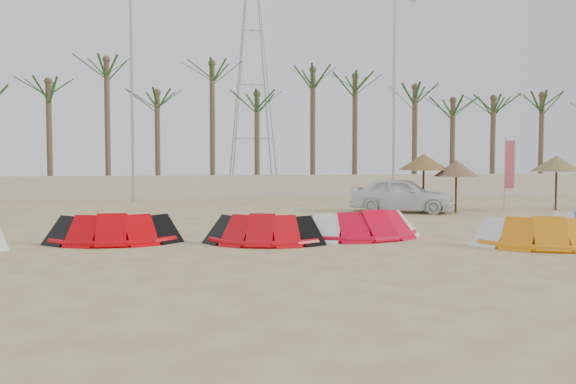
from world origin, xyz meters
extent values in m
plane|color=tan|center=(0.00, 0.00, 0.00)|extent=(120.00, 120.00, 0.00)
cube|color=beige|center=(0.00, 22.00, 0.65)|extent=(60.00, 0.30, 1.30)
cylinder|color=brown|center=(-4.00, 23.50, 3.25)|extent=(0.32, 0.32, 6.50)
ellipsoid|color=#194719|center=(-4.00, 23.50, 6.50)|extent=(4.00, 4.00, 2.40)
cylinder|color=brown|center=(6.00, 23.50, 3.25)|extent=(0.32, 0.32, 6.50)
ellipsoid|color=#194719|center=(6.00, 23.50, 6.50)|extent=(4.00, 4.00, 2.40)
cylinder|color=brown|center=(16.00, 23.50, 3.25)|extent=(0.32, 0.32, 6.50)
ellipsoid|color=#194719|center=(16.00, 23.50, 6.50)|extent=(4.00, 4.00, 2.40)
cylinder|color=#A5A8AD|center=(-6.00, 20.00, 5.50)|extent=(0.14, 0.14, 11.00)
cylinder|color=#A5A8AD|center=(8.00, 20.00, 5.50)|extent=(0.14, 0.14, 11.00)
cube|color=#A5A8AD|center=(9.00, 20.00, 10.85)|extent=(0.35, 0.14, 0.10)
cylinder|color=#CB0007|center=(-5.19, 4.32, 0.10)|extent=(3.31, 0.27, 0.20)
cube|color=black|center=(-6.68, 4.42, 0.25)|extent=(0.62, 1.11, 0.40)
cube|color=black|center=(-3.71, 4.42, 0.25)|extent=(0.62, 1.11, 0.40)
cylinder|color=red|center=(-1.06, 3.55, 0.10)|extent=(2.87, 0.98, 0.20)
cube|color=black|center=(-2.38, 3.65, 0.25)|extent=(0.87, 1.22, 0.40)
cube|color=black|center=(0.25, 3.65, 0.25)|extent=(0.87, 1.22, 0.40)
cylinder|color=red|center=(2.11, 4.26, 0.10)|extent=(3.26, 1.34, 0.20)
cube|color=white|center=(0.59, 4.36, 0.25)|extent=(0.94, 1.24, 0.40)
cube|color=white|center=(3.64, 4.36, 0.25)|extent=(0.94, 1.24, 0.40)
cylinder|color=orange|center=(6.32, 1.74, 0.10)|extent=(3.20, 1.37, 0.20)
cube|color=silver|center=(4.82, 1.84, 0.25)|extent=(0.95, 1.24, 0.40)
cube|color=silver|center=(7.78, 3.53, 0.25)|extent=(0.77, 1.18, 0.40)
cylinder|color=#4C331E|center=(6.93, 12.52, 1.20)|extent=(0.10, 0.10, 2.41)
cone|color=olive|center=(6.93, 12.52, 2.16)|extent=(2.18, 2.18, 0.70)
cylinder|color=#4C331E|center=(8.12, 11.81, 1.07)|extent=(0.10, 0.10, 2.15)
cone|color=#886446|center=(8.12, 11.81, 1.90)|extent=(1.89, 1.89, 0.70)
cylinder|color=#4C331E|center=(12.98, 12.23, 1.16)|extent=(0.10, 0.10, 2.33)
cone|color=olive|center=(12.98, 12.23, 2.08)|extent=(2.26, 2.26, 0.70)
cylinder|color=#A5A8AD|center=(10.81, 12.77, 1.64)|extent=(0.04, 0.04, 3.28)
cube|color=#DD4F6B|center=(11.03, 12.77, 2.03)|extent=(0.42, 0.10, 2.13)
imported|color=white|center=(5.94, 12.39, 0.75)|extent=(4.70, 3.65, 1.50)
camera|label=1|loc=(-3.04, -14.02, 2.52)|focal=40.00mm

